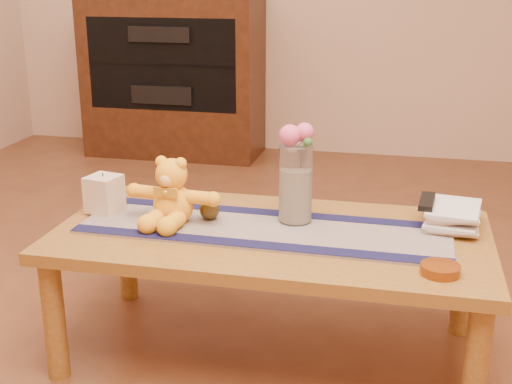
% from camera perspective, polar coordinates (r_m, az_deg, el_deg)
% --- Properties ---
extents(floor, '(5.50, 5.50, 0.00)m').
position_cam_1_polar(floor, '(2.41, 1.19, -13.30)').
color(floor, '#582F19').
rests_on(floor, ground).
extents(coffee_table_top, '(1.40, 0.70, 0.04)m').
position_cam_1_polar(coffee_table_top, '(2.22, 1.26, -3.78)').
color(coffee_table_top, brown).
rests_on(coffee_table_top, floor).
extents(table_leg_fl, '(0.07, 0.07, 0.41)m').
position_cam_1_polar(table_leg_fl, '(2.28, -16.58, -10.21)').
color(table_leg_fl, brown).
rests_on(table_leg_fl, floor).
extents(table_leg_fr, '(0.07, 0.07, 0.41)m').
position_cam_1_polar(table_leg_fr, '(2.03, 17.95, -14.00)').
color(table_leg_fr, brown).
rests_on(table_leg_fr, floor).
extents(table_leg_bl, '(0.07, 0.07, 0.41)m').
position_cam_1_polar(table_leg_bl, '(2.74, -10.78, -4.75)').
color(table_leg_bl, brown).
rests_on(table_leg_bl, floor).
extents(table_leg_br, '(0.07, 0.07, 0.41)m').
position_cam_1_polar(table_leg_br, '(2.54, 16.97, -7.12)').
color(table_leg_br, brown).
rests_on(table_leg_br, floor).
extents(persian_runner, '(1.20, 0.37, 0.01)m').
position_cam_1_polar(persian_runner, '(2.22, 0.63, -3.11)').
color(persian_runner, '#201B4D').
rests_on(persian_runner, coffee_table_top).
extents(runner_border_near, '(1.20, 0.08, 0.00)m').
position_cam_1_polar(runner_border_near, '(2.08, -0.27, -4.39)').
color(runner_border_near, '#121236').
rests_on(runner_border_near, persian_runner).
extents(runner_border_far, '(1.20, 0.08, 0.00)m').
position_cam_1_polar(runner_border_far, '(2.35, 1.43, -1.74)').
color(runner_border_far, '#121236').
rests_on(runner_border_far, persian_runner).
extents(teddy_bear, '(0.34, 0.29, 0.21)m').
position_cam_1_polar(teddy_bear, '(2.26, -7.01, 0.08)').
color(teddy_bear, '#FFAF20').
rests_on(teddy_bear, persian_runner).
extents(pillar_candle, '(0.12, 0.12, 0.13)m').
position_cam_1_polar(pillar_candle, '(2.41, -12.62, -0.13)').
color(pillar_candle, beige).
rests_on(pillar_candle, persian_runner).
extents(candle_wick, '(0.00, 0.00, 0.01)m').
position_cam_1_polar(candle_wick, '(2.39, -12.73, 1.44)').
color(candle_wick, black).
rests_on(candle_wick, pillar_candle).
extents(glass_vase, '(0.11, 0.11, 0.26)m').
position_cam_1_polar(glass_vase, '(2.23, 3.35, 0.69)').
color(glass_vase, silver).
rests_on(glass_vase, persian_runner).
extents(potpourri_fill, '(0.09, 0.09, 0.18)m').
position_cam_1_polar(potpourri_fill, '(2.25, 3.33, -0.26)').
color(potpourri_fill, beige).
rests_on(potpourri_fill, glass_vase).
extents(rose_left, '(0.07, 0.07, 0.07)m').
position_cam_1_polar(rose_left, '(2.18, 2.87, 4.78)').
color(rose_left, '#E2507D').
rests_on(rose_left, glass_vase).
extents(rose_right, '(0.06, 0.06, 0.06)m').
position_cam_1_polar(rose_right, '(2.19, 4.10, 5.05)').
color(rose_right, '#E2507D').
rests_on(rose_right, glass_vase).
extents(blue_flower_back, '(0.04, 0.04, 0.04)m').
position_cam_1_polar(blue_flower_back, '(2.22, 3.83, 4.82)').
color(blue_flower_back, '#4E68A9').
rests_on(blue_flower_back, glass_vase).
extents(blue_flower_side, '(0.04, 0.04, 0.04)m').
position_cam_1_polar(blue_flower_side, '(2.22, 2.74, 4.59)').
color(blue_flower_side, '#4E68A9').
rests_on(blue_flower_side, glass_vase).
extents(leaf_sprig, '(0.03, 0.03, 0.03)m').
position_cam_1_polar(leaf_sprig, '(2.17, 4.38, 4.19)').
color(leaf_sprig, '#33662D').
rests_on(leaf_sprig, glass_vase).
extents(bronze_ball, '(0.09, 0.09, 0.07)m').
position_cam_1_polar(bronze_ball, '(2.28, -3.92, -1.47)').
color(bronze_ball, '#463817').
rests_on(bronze_ball, persian_runner).
extents(book_bottom, '(0.17, 0.23, 0.02)m').
position_cam_1_polar(book_bottom, '(2.33, 14.03, -2.43)').
color(book_bottom, beige).
rests_on(book_bottom, coffee_table_top).
extents(book_lower, '(0.20, 0.25, 0.02)m').
position_cam_1_polar(book_lower, '(2.32, 14.19, -2.04)').
color(book_lower, beige).
rests_on(book_lower, book_bottom).
extents(book_upper, '(0.17, 0.23, 0.02)m').
position_cam_1_polar(book_upper, '(2.32, 13.96, -1.51)').
color(book_upper, beige).
rests_on(book_upper, book_lower).
extents(book_top, '(0.19, 0.24, 0.02)m').
position_cam_1_polar(book_top, '(2.31, 14.24, -1.13)').
color(book_top, beige).
rests_on(book_top, book_upper).
extents(tv_remote, '(0.06, 0.16, 0.02)m').
position_cam_1_polar(tv_remote, '(2.29, 14.16, -0.78)').
color(tv_remote, black).
rests_on(tv_remote, book_top).
extents(amber_dish, '(0.14, 0.14, 0.03)m').
position_cam_1_polar(amber_dish, '(1.97, 15.20, -6.30)').
color(amber_dish, '#BF5914').
rests_on(amber_dish, coffee_table_top).
extents(media_cabinet, '(1.20, 0.50, 1.10)m').
position_cam_1_polar(media_cabinet, '(4.83, -6.90, 9.62)').
color(media_cabinet, black).
rests_on(media_cabinet, floor).
extents(cabinet_cavity, '(1.02, 0.03, 0.61)m').
position_cam_1_polar(cabinet_cavity, '(4.59, -7.94, 10.54)').
color(cabinet_cavity, black).
rests_on(cabinet_cavity, media_cabinet).
extents(cabinet_shelf, '(1.02, 0.20, 0.02)m').
position_cam_1_polar(cabinet_shelf, '(4.67, -7.57, 10.68)').
color(cabinet_shelf, black).
rests_on(cabinet_shelf, media_cabinet).
extents(stereo_upper, '(0.42, 0.28, 0.10)m').
position_cam_1_polar(stereo_upper, '(4.67, -7.59, 13.12)').
color(stereo_upper, black).
rests_on(stereo_upper, media_cabinet).
extents(stereo_lower, '(0.42, 0.28, 0.12)m').
position_cam_1_polar(stereo_lower, '(4.72, -7.39, 8.33)').
color(stereo_lower, black).
rests_on(stereo_lower, media_cabinet).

